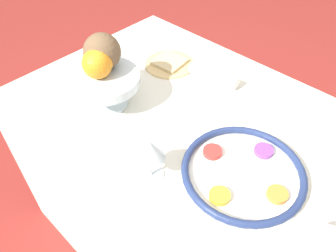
% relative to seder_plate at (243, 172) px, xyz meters
% --- Properties ---
extents(ground_plane, '(8.00, 8.00, 0.00)m').
position_rel_seder_plate_xyz_m(ground_plane, '(0.21, -0.08, -0.76)').
color(ground_plane, maroon).
extents(dining_table, '(1.25, 0.81, 0.75)m').
position_rel_seder_plate_xyz_m(dining_table, '(0.21, -0.08, -0.39)').
color(dining_table, silver).
rests_on(dining_table, ground_plane).
extents(seder_plate, '(0.33, 0.33, 0.03)m').
position_rel_seder_plate_xyz_m(seder_plate, '(0.00, 0.00, 0.00)').
color(seder_plate, white).
rests_on(seder_plate, dining_table).
extents(wine_glass, '(0.08, 0.08, 0.13)m').
position_rel_seder_plate_xyz_m(wine_glass, '(0.18, 0.17, 0.08)').
color(wine_glass, silver).
rests_on(wine_glass, dining_table).
extents(fruit_stand, '(0.22, 0.22, 0.11)m').
position_rel_seder_plate_xyz_m(fruit_stand, '(0.49, 0.06, 0.07)').
color(fruit_stand, silver).
rests_on(fruit_stand, dining_table).
extents(orange_fruit, '(0.09, 0.09, 0.09)m').
position_rel_seder_plate_xyz_m(orange_fruit, '(0.49, 0.07, 0.14)').
color(orange_fruit, orange).
rests_on(orange_fruit, fruit_stand).
extents(coconut, '(0.11, 0.11, 0.11)m').
position_rel_seder_plate_xyz_m(coconut, '(0.52, 0.03, 0.15)').
color(coconut, brown).
rests_on(coconut, fruit_stand).
extents(bread_plate, '(0.19, 0.19, 0.02)m').
position_rel_seder_plate_xyz_m(bread_plate, '(0.49, -0.24, -0.01)').
color(bread_plate, tan).
rests_on(bread_plate, dining_table).
extents(napkin_roll, '(0.19, 0.07, 0.05)m').
position_rel_seder_plate_xyz_m(napkin_roll, '(0.31, -0.28, 0.01)').
color(napkin_roll, white).
rests_on(napkin_roll, dining_table).
extents(cup_near, '(0.08, 0.08, 0.06)m').
position_rel_seder_plate_xyz_m(cup_near, '(-0.25, 0.05, 0.01)').
color(cup_near, silver).
rests_on(cup_near, dining_table).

